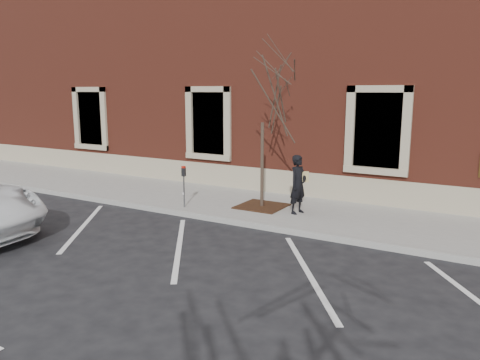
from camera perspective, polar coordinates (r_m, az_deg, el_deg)
The scene contains 9 objects.
ground at distance 12.78m, azimuth -1.37°, elevation -5.29°, with size 120.00×120.00×0.00m, color #28282B.
sidewalk_near at distance 14.22m, azimuth 2.35°, elevation -3.31°, with size 40.00×3.50×0.15m, color #A5A29B.
curb_near at distance 12.72m, azimuth -1.49°, elevation -5.02°, with size 40.00×0.12×0.15m, color #9E9E99.
parking_stripes at distance 11.05m, azimuth -7.43°, elevation -7.97°, with size 28.00×4.40×0.01m, color silver, non-canonical shape.
building_civic at distance 19.30m, azimuth 11.02°, elevation 11.97°, with size 40.00×8.62×8.00m.
man at distance 13.14m, azimuth 7.10°, elevation -0.54°, with size 0.60×0.40×1.65m, color black.
parking_meter at distance 13.80m, azimuth -6.87°, elevation 0.15°, with size 0.11×0.09×1.23m.
tree_grate at distance 13.96m, azimuth 2.66°, elevation -3.20°, with size 1.33×1.33×0.03m, color #3D2613.
sapling at distance 13.54m, azimuth 2.78°, elevation 9.88°, with size 2.72×2.72×4.54m.
Camera 1 is at (6.46, -10.44, 3.55)m, focal length 35.00 mm.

